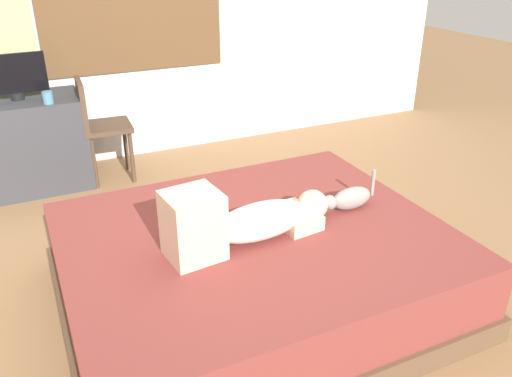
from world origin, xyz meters
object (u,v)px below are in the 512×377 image
Objects in this scene: cat at (349,198)px; desk at (27,144)px; person_lying at (244,221)px; cup at (48,98)px; tv_monitor at (13,76)px; chair_by_desk at (97,122)px; bed at (255,268)px.

cat is 0.40× the size of desk.
cup reaches higher than person_lying.
cat is 0.74× the size of tv_monitor.
desk reaches higher than cat.
cup is at bearing 109.95° from person_lying.
cat is 2.30m from chair_by_desk.
person_lying is (-0.08, -0.05, 0.34)m from bed.
desk is at bearing 115.08° from bed.
cat is 0.42× the size of chair_by_desk.
person_lying is at bearing -70.05° from cup.
desk is at bearing 112.76° from person_lying.
cat is 2.40m from cup.
person_lying is 2.63× the size of cat.
person_lying is 1.05× the size of desk.
desk is 1.05× the size of chair_by_desk.
tv_monitor is at bearing 169.80° from chair_by_desk.
desk is at bearing 133.11° from cup.
cup is 0.11× the size of chair_by_desk.
bed is 2.12m from chair_by_desk.
cup reaches higher than cat.
cup is (-0.72, 1.98, 0.22)m from person_lying.
tv_monitor is (-1.01, 2.15, 0.70)m from bed.
tv_monitor is (-0.92, 2.20, 0.36)m from person_lying.
chair_by_desk is (0.55, -0.10, 0.14)m from desk.
tv_monitor is 0.70m from chair_by_desk.
desk is 0.55m from tv_monitor.
cat is at bearing 4.75° from person_lying.
chair_by_desk reaches higher than desk.
bed is 2.17m from cup.
cat is 2.71m from tv_monitor.
chair_by_desk is at bearing -10.21° from desk.
cat is at bearing -53.95° from cup.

